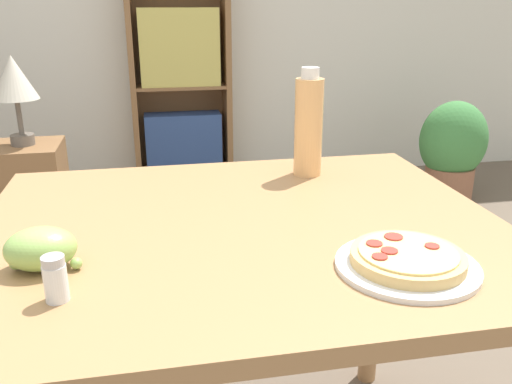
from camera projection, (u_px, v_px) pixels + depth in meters
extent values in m
cube|color=#A37549|center=(244.00, 230.00, 1.15)|extent=(1.10, 0.91, 0.03)
cylinder|color=#A37549|center=(54.00, 313.00, 1.56)|extent=(0.06, 0.06, 0.74)
cylinder|color=#A37549|center=(374.00, 281.00, 1.73)|extent=(0.06, 0.06, 0.74)
cylinder|color=white|center=(407.00, 266.00, 0.95)|extent=(0.25, 0.25, 0.01)
cylinder|color=#DBB26B|center=(408.00, 258.00, 0.94)|extent=(0.20, 0.20, 0.02)
cylinder|color=#EACC7A|center=(408.00, 252.00, 0.94)|extent=(0.17, 0.17, 0.00)
cylinder|color=#A83328|center=(389.00, 251.00, 0.93)|extent=(0.03, 0.03, 0.00)
cylinder|color=#A83328|center=(394.00, 237.00, 0.99)|extent=(0.03, 0.03, 0.00)
cylinder|color=#A83328|center=(432.00, 246.00, 0.95)|extent=(0.03, 0.03, 0.00)
cylinder|color=#A83328|center=(380.00, 257.00, 0.91)|extent=(0.03, 0.03, 0.00)
cylinder|color=#A83328|center=(374.00, 243.00, 0.96)|extent=(0.03, 0.03, 0.00)
ellipsoid|color=#93BC5B|center=(41.00, 249.00, 0.94)|extent=(0.12, 0.10, 0.08)
sphere|color=#93BC5B|center=(76.00, 263.00, 0.94)|extent=(0.02, 0.02, 0.02)
sphere|color=#93BC5B|center=(39.00, 245.00, 0.96)|extent=(0.03, 0.03, 0.03)
sphere|color=#93BC5B|center=(16.00, 263.00, 0.94)|extent=(0.02, 0.02, 0.02)
sphere|color=#93BC5B|center=(59.00, 239.00, 0.95)|extent=(0.02, 0.02, 0.02)
sphere|color=#93BC5B|center=(58.00, 250.00, 0.93)|extent=(0.02, 0.02, 0.02)
sphere|color=#93BC5B|center=(40.00, 249.00, 0.95)|extent=(0.02, 0.02, 0.02)
sphere|color=#93BC5B|center=(12.00, 247.00, 0.92)|extent=(0.02, 0.02, 0.02)
cylinder|color=#EFB270|center=(308.00, 128.00, 1.42)|extent=(0.07, 0.07, 0.26)
cylinder|color=white|center=(310.00, 73.00, 1.37)|extent=(0.05, 0.05, 0.03)
cylinder|color=white|center=(56.00, 283.00, 0.84)|extent=(0.04, 0.04, 0.06)
cylinder|color=#B7B7BC|center=(53.00, 261.00, 0.83)|extent=(0.04, 0.04, 0.02)
cube|color=brown|center=(134.00, 88.00, 3.50)|extent=(0.04, 0.26, 1.38)
cube|color=brown|center=(227.00, 85.00, 3.61)|extent=(0.04, 0.26, 1.38)
cube|color=brown|center=(180.00, 84.00, 3.67)|extent=(0.64, 0.01, 1.38)
cube|color=brown|center=(185.00, 183.00, 3.78)|extent=(0.57, 0.25, 0.02)
cube|color=navy|center=(184.00, 149.00, 3.68)|extent=(0.50, 0.18, 0.48)
cube|color=brown|center=(181.00, 86.00, 3.55)|extent=(0.57, 0.25, 0.02)
cube|color=#CCBC5B|center=(179.00, 47.00, 3.45)|extent=(0.50, 0.18, 0.48)
cube|color=brown|center=(32.00, 199.00, 2.71)|extent=(0.34, 0.34, 0.56)
cylinder|color=#665B51|center=(23.00, 140.00, 2.61)|extent=(0.11, 0.11, 0.05)
cylinder|color=#665B51|center=(19.00, 117.00, 2.57)|extent=(0.02, 0.02, 0.17)
cone|color=beige|center=(13.00, 77.00, 2.51)|extent=(0.21, 0.21, 0.20)
cylinder|color=#8E5B42|center=(448.00, 183.00, 3.50)|extent=(0.31, 0.31, 0.22)
ellipsoid|color=#428442|center=(453.00, 140.00, 3.40)|extent=(0.43, 0.36, 0.49)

